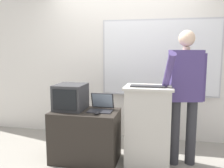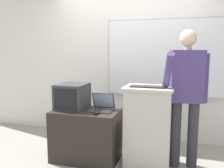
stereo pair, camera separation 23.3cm
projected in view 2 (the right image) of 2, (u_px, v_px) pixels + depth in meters
The scene contains 9 objects.
back_wall at pixel (132, 58), 4.00m from camera, with size 6.40×0.17×2.72m.
lectern_podium at pixel (148, 126), 3.05m from camera, with size 0.61×0.49×1.04m.
side_desk at pixel (86, 135), 3.23m from camera, with size 0.88×0.54×0.69m.
person_presenter at pixel (186, 90), 2.93m from camera, with size 0.56×0.61×1.74m.
laptop at pixel (102, 105), 3.18m from camera, with size 0.31×0.28×0.23m.
wireless_keyboard at pixel (148, 87), 2.92m from camera, with size 0.43×0.15×0.02m.
computer_mouse_by_laptop at pixel (96, 113), 2.99m from camera, with size 0.06×0.10×0.03m.
computer_mouse_by_keyboard at pixel (170, 87), 2.84m from camera, with size 0.06×0.10×0.03m.
crt_monitor at pixel (72, 96), 3.26m from camera, with size 0.39×0.42×0.34m.
Camera 2 is at (0.85, -2.65, 1.49)m, focal length 38.00 mm.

